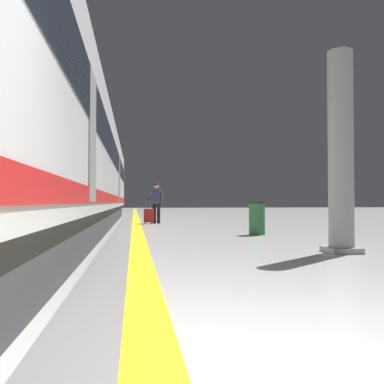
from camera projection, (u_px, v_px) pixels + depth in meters
name	position (u px, v px, depth m)	size (l,w,h in m)	color
safety_line_strip	(138.00, 233.00, 11.59)	(0.36, 80.00, 0.01)	yellow
tactile_edge_band	(124.00, 233.00, 11.54)	(0.71, 80.00, 0.01)	slate
high_speed_train	(58.00, 144.00, 11.08)	(2.94, 33.53, 4.97)	#38383D
passenger_near	(156.00, 200.00, 16.81)	(0.51, 0.38, 1.68)	black
suitcase_near	(149.00, 215.00, 16.57)	(0.44, 0.37, 1.01)	#A51E1E
platform_pillar	(341.00, 156.00, 7.13)	(0.56, 0.56, 3.60)	gray
waste_bin	(257.00, 218.00, 10.97)	(0.46, 0.46, 0.91)	#2D6638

